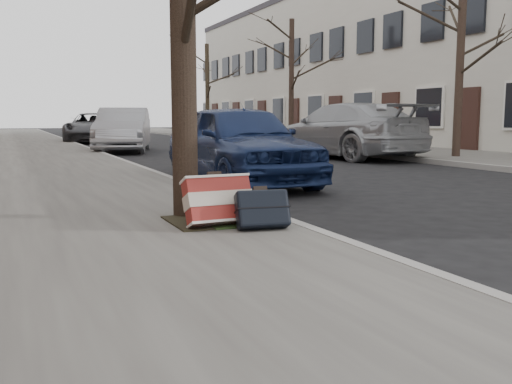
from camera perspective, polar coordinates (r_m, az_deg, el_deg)
name	(u,v)px	position (r m, az deg, el deg)	size (l,w,h in m)	color
ground	(451,239)	(5.79, 18.93, -4.48)	(120.00, 120.00, 0.00)	black
near_sidewalk	(12,153)	(19.18, -23.23, 3.61)	(5.00, 70.00, 0.12)	slate
far_sidewalk	(332,145)	(22.45, 7.64, 4.63)	(4.00, 70.00, 0.12)	#66635C
house_far	(428,60)	(26.49, 16.79, 12.48)	(6.70, 40.00, 7.20)	#B6B1A3
dirt_patch	(212,221)	(5.76, -4.38, -2.86)	(0.85, 0.85, 0.01)	black
suitcase_red	(218,201)	(5.46, -3.78, -0.90)	(0.64, 0.18, 0.46)	maroon
suitcase_navy	(262,209)	(5.31, 0.63, -1.67)	(0.50, 0.16, 0.36)	black
car_near_front	(239,143)	(9.93, -1.67, 4.88)	(1.67, 4.15, 1.41)	#15234C
car_near_mid	(123,130)	(19.77, -13.12, 6.09)	(1.56, 4.49, 1.48)	#A3A5AB
car_near_back	(93,128)	(27.19, -15.97, 6.20)	(2.24, 4.85, 1.35)	#3D3E43
car_far_front	(343,131)	(16.52, 8.70, 6.08)	(2.16, 5.32, 1.55)	#939599
car_far_back	(226,128)	(23.94, -3.04, 6.39)	(1.65, 4.10, 1.40)	maroon
tree_far_a	(460,67)	(16.26, 19.71, 11.71)	(0.21, 0.21, 4.71)	black
tree_far_b	(291,81)	(24.24, 3.56, 11.01)	(0.21, 0.21, 5.05)	black
tree_far_c	(207,90)	(34.20, -4.90, 10.16)	(0.24, 0.24, 5.28)	black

